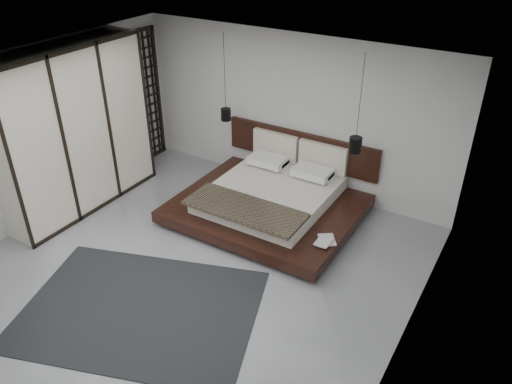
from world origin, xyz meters
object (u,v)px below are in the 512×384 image
Objects in this scene: bed at (271,198)px; pendant_right at (355,145)px; pendant_left at (226,114)px; wardrobe at (74,130)px; lattice_screen at (144,98)px; rug at (140,309)px.

pendant_right reaches higher than bed.
bed is 1.69m from pendant_right.
pendant_left is 2.54m from wardrobe.
pendant_left reaches higher than wardrobe.
lattice_screen is at bearing 170.25° from bed.
bed is 1.70m from pendant_left.
pendant_left is at bearing 158.45° from bed.
lattice_screen is at bearing 129.84° from rug.
pendant_right is 3.95m from rug.
pendant_left is 0.50× the size of rug.
pendant_left is 0.99× the size of pendant_right.
wardrobe reaches higher than bed.
rug is (0.90, -3.39, -1.39)m from pendant_left.
pendant_left reaches higher than lattice_screen.
pendant_left is (1.99, -0.07, 0.10)m from lattice_screen.
wardrobe is (-4.14, -1.86, -0.00)m from pendant_right.
pendant_left and pendant_right have the same top height.
bed is 0.97× the size of rug.
wardrobe is at bearing -133.03° from pendant_left.
rug is at bearing -113.86° from pendant_right.
lattice_screen is 1.69× the size of pendant_right.
wardrobe is at bearing -155.80° from pendant_right.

